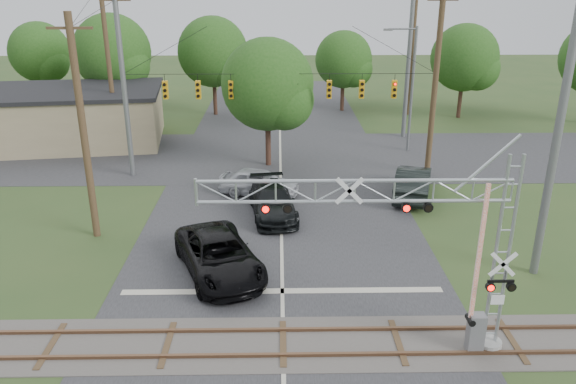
{
  "coord_description": "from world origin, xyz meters",
  "views": [
    {
      "loc": [
        -0.11,
        -14.27,
        11.88
      ],
      "look_at": [
        0.26,
        7.5,
        3.56
      ],
      "focal_mm": 35.0,
      "sensor_mm": 36.0,
      "label": 1
    }
  ],
  "objects_px": {
    "car_dark": "(273,202)",
    "commercial_building": "(43,117)",
    "sedan_silver": "(259,182)",
    "crossing_gantry": "(412,236)",
    "traffic_signal_span": "(294,86)",
    "pickup_black": "(219,256)",
    "streetlight": "(410,83)"
  },
  "relations": [
    {
      "from": "car_dark",
      "to": "commercial_building",
      "type": "xyz_separation_m",
      "value": [
        -17.46,
        14.33,
        1.27
      ]
    },
    {
      "from": "traffic_signal_span",
      "to": "car_dark",
      "type": "distance_m",
      "value": 8.38
    },
    {
      "from": "crossing_gantry",
      "to": "car_dark",
      "type": "distance_m",
      "value": 13.02
    },
    {
      "from": "crossing_gantry",
      "to": "sedan_silver",
      "type": "height_order",
      "value": "crossing_gantry"
    },
    {
      "from": "pickup_black",
      "to": "streetlight",
      "type": "distance_m",
      "value": 22.07
    },
    {
      "from": "crossing_gantry",
      "to": "car_dark",
      "type": "relative_size",
      "value": 1.89
    },
    {
      "from": "traffic_signal_span",
      "to": "car_dark",
      "type": "xyz_separation_m",
      "value": [
        -1.31,
        -6.66,
        -4.91
      ]
    },
    {
      "from": "traffic_signal_span",
      "to": "pickup_black",
      "type": "bearing_deg",
      "value": -105.25
    },
    {
      "from": "pickup_black",
      "to": "commercial_building",
      "type": "xyz_separation_m",
      "value": [
        -15.25,
        20.6,
        1.21
      ]
    },
    {
      "from": "traffic_signal_span",
      "to": "pickup_black",
      "type": "xyz_separation_m",
      "value": [
        -3.53,
        -12.93,
        -4.85
      ]
    },
    {
      "from": "sedan_silver",
      "to": "commercial_building",
      "type": "height_order",
      "value": "commercial_building"
    },
    {
      "from": "pickup_black",
      "to": "streetlight",
      "type": "relative_size",
      "value": 0.69
    },
    {
      "from": "car_dark",
      "to": "commercial_building",
      "type": "relative_size",
      "value": 0.29
    },
    {
      "from": "pickup_black",
      "to": "car_dark",
      "type": "height_order",
      "value": "pickup_black"
    },
    {
      "from": "sedan_silver",
      "to": "pickup_black",
      "type": "bearing_deg",
      "value": -173.34
    },
    {
      "from": "car_dark",
      "to": "sedan_silver",
      "type": "height_order",
      "value": "sedan_silver"
    },
    {
      "from": "commercial_building",
      "to": "streetlight",
      "type": "relative_size",
      "value": 2.1
    },
    {
      "from": "traffic_signal_span",
      "to": "sedan_silver",
      "type": "height_order",
      "value": "traffic_signal_span"
    },
    {
      "from": "sedan_silver",
      "to": "traffic_signal_span",
      "type": "bearing_deg",
      "value": -14.61
    },
    {
      "from": "crossing_gantry",
      "to": "traffic_signal_span",
      "type": "xyz_separation_m",
      "value": [
        -3.2,
        18.36,
        1.41
      ]
    },
    {
      "from": "crossing_gantry",
      "to": "pickup_black",
      "type": "bearing_deg",
      "value": 141.12
    },
    {
      "from": "traffic_signal_span",
      "to": "streetlight",
      "type": "xyz_separation_m",
      "value": [
        8.33,
        5.23,
        -0.76
      ]
    },
    {
      "from": "pickup_black",
      "to": "commercial_building",
      "type": "bearing_deg",
      "value": 105.36
    },
    {
      "from": "commercial_building",
      "to": "crossing_gantry",
      "type": "bearing_deg",
      "value": -57.46
    },
    {
      "from": "traffic_signal_span",
      "to": "car_dark",
      "type": "relative_size",
      "value": 3.58
    },
    {
      "from": "commercial_building",
      "to": "streetlight",
      "type": "height_order",
      "value": "streetlight"
    },
    {
      "from": "traffic_signal_span",
      "to": "commercial_building",
      "type": "distance_m",
      "value": 20.6
    },
    {
      "from": "sedan_silver",
      "to": "car_dark",
      "type": "bearing_deg",
      "value": -150.05
    },
    {
      "from": "traffic_signal_span",
      "to": "sedan_silver",
      "type": "xyz_separation_m",
      "value": [
        -2.1,
        -3.63,
        -4.91
      ]
    },
    {
      "from": "crossing_gantry",
      "to": "commercial_building",
      "type": "distance_m",
      "value": 34.14
    },
    {
      "from": "car_dark",
      "to": "sedan_silver",
      "type": "bearing_deg",
      "value": 96.45
    },
    {
      "from": "traffic_signal_span",
      "to": "crossing_gantry",
      "type": "bearing_deg",
      "value": -80.1
    }
  ]
}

